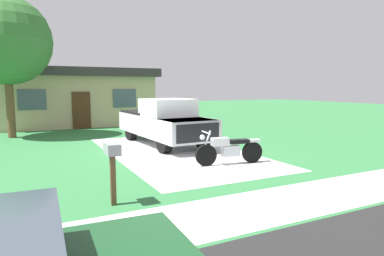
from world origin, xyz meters
TOP-DOWN VIEW (x-y plane):
  - ground_plane at (0.00, 0.00)m, footprint 80.00×80.00m
  - driveway_pad at (0.00, 0.00)m, footprint 4.57×8.73m
  - sidewalk_strip at (0.00, -6.00)m, footprint 36.00×1.80m
  - motorcycle at (0.65, -2.56)m, footprint 2.20×0.71m
  - pickup_truck at (0.24, 1.86)m, footprint 2.31×5.72m
  - mailbox at (-3.41, -4.57)m, footprint 0.26×0.48m
  - shade_tree at (-5.47, 6.68)m, footprint 4.02×4.02m
  - neighbor_house at (-1.97, 11.33)m, footprint 9.60×5.60m

SIDE VIEW (x-z plane):
  - ground_plane at x=0.00m, z-range 0.00..0.00m
  - driveway_pad at x=0.00m, z-range 0.00..0.01m
  - sidewalk_strip at x=0.00m, z-range 0.00..0.01m
  - motorcycle at x=0.65m, z-range -0.07..1.02m
  - pickup_truck at x=0.24m, z-range 0.00..1.90m
  - mailbox at x=-3.41m, z-range 0.35..1.61m
  - neighbor_house at x=-1.97m, z-range 0.04..3.54m
  - shade_tree at x=-5.47m, z-range 1.21..7.70m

